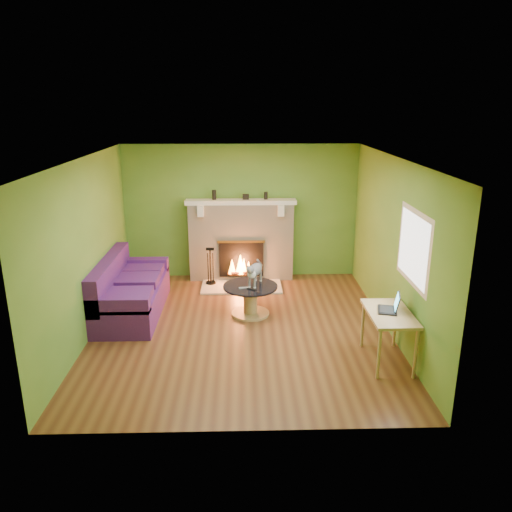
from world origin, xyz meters
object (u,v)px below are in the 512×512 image
Objects in this scene: sofa at (128,292)px; coffee_table at (250,298)px; cat at (255,272)px; desk at (389,318)px.

coffee_table is at bearing -3.46° from sofa.
sofa is 2.11m from cat.
cat is (0.08, 0.05, 0.42)m from coffee_table.
desk is (3.81, -1.72, 0.27)m from sofa.
sofa reaches higher than coffee_table.
coffee_table is 1.33× the size of cat.
coffee_table is at bearing 138.36° from desk.
coffee_table is at bearing -129.25° from cat.
sofa reaches higher than cat.
cat is (2.08, -0.07, 0.35)m from sofa.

